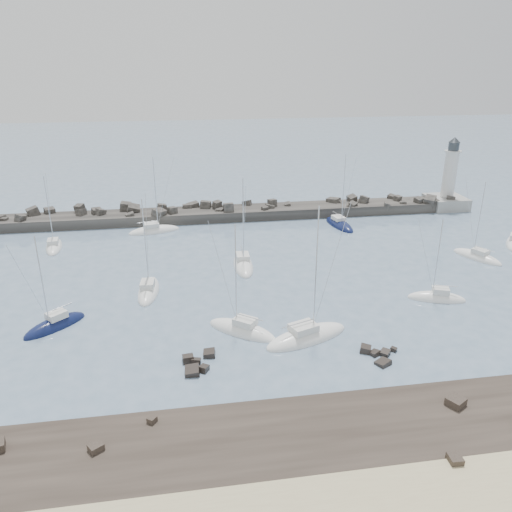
{
  "coord_description": "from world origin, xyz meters",
  "views": [
    {
      "loc": [
        -5.29,
        -50.83,
        27.68
      ],
      "look_at": [
        4.69,
        12.0,
        2.47
      ],
      "focal_mm": 35.0,
      "sensor_mm": 36.0,
      "label": 1
    }
  ],
  "objects_px": {
    "sailboat_2": "(55,326)",
    "sailboat_5": "(242,331)",
    "sailboat_6": "(243,265)",
    "sailboat_7": "(307,337)",
    "sailboat_4": "(154,231)",
    "sailboat_1": "(54,247)",
    "sailboat_3": "(149,291)",
    "sailboat_8": "(339,225)",
    "lighthouse": "(447,193)",
    "sailboat_9": "(437,299)",
    "sailboat_10": "(477,257)"
  },
  "relations": [
    {
      "from": "sailboat_1",
      "to": "sailboat_4",
      "type": "relative_size",
      "value": 0.89
    },
    {
      "from": "sailboat_4",
      "to": "sailboat_5",
      "type": "relative_size",
      "value": 1.04
    },
    {
      "from": "sailboat_2",
      "to": "sailboat_9",
      "type": "distance_m",
      "value": 45.08
    },
    {
      "from": "sailboat_1",
      "to": "sailboat_4",
      "type": "height_order",
      "value": "sailboat_4"
    },
    {
      "from": "sailboat_1",
      "to": "sailboat_4",
      "type": "xyz_separation_m",
      "value": [
        15.32,
        5.4,
        0.0
      ]
    },
    {
      "from": "sailboat_8",
      "to": "sailboat_9",
      "type": "distance_m",
      "value": 30.21
    },
    {
      "from": "sailboat_1",
      "to": "sailboat_9",
      "type": "relative_size",
      "value": 1.09
    },
    {
      "from": "sailboat_5",
      "to": "sailboat_8",
      "type": "bearing_deg",
      "value": 57.19
    },
    {
      "from": "lighthouse",
      "to": "sailboat_1",
      "type": "distance_m",
      "value": 73.13
    },
    {
      "from": "sailboat_4",
      "to": "sailboat_5",
      "type": "distance_m",
      "value": 37.28
    },
    {
      "from": "sailboat_9",
      "to": "sailboat_8",
      "type": "bearing_deg",
      "value": 95.33
    },
    {
      "from": "sailboat_4",
      "to": "sailboat_6",
      "type": "bearing_deg",
      "value": -53.24
    },
    {
      "from": "sailboat_1",
      "to": "sailboat_3",
      "type": "bearing_deg",
      "value": -50.68
    },
    {
      "from": "lighthouse",
      "to": "sailboat_1",
      "type": "height_order",
      "value": "lighthouse"
    },
    {
      "from": "sailboat_3",
      "to": "sailboat_8",
      "type": "distance_m",
      "value": 39.42
    },
    {
      "from": "sailboat_8",
      "to": "sailboat_10",
      "type": "distance_m",
      "value": 23.88
    },
    {
      "from": "sailboat_1",
      "to": "sailboat_5",
      "type": "relative_size",
      "value": 0.92
    },
    {
      "from": "sailboat_4",
      "to": "sailboat_9",
      "type": "relative_size",
      "value": 1.22
    },
    {
      "from": "sailboat_1",
      "to": "sailboat_6",
      "type": "relative_size",
      "value": 0.87
    },
    {
      "from": "sailboat_6",
      "to": "sailboat_9",
      "type": "bearing_deg",
      "value": -32.78
    },
    {
      "from": "sailboat_3",
      "to": "sailboat_9",
      "type": "bearing_deg",
      "value": -12.23
    },
    {
      "from": "sailboat_8",
      "to": "sailboat_2",
      "type": "bearing_deg",
      "value": -144.83
    },
    {
      "from": "lighthouse",
      "to": "sailboat_7",
      "type": "bearing_deg",
      "value": -131.95
    },
    {
      "from": "sailboat_7",
      "to": "sailboat_10",
      "type": "distance_m",
      "value": 35.89
    },
    {
      "from": "sailboat_2",
      "to": "sailboat_10",
      "type": "distance_m",
      "value": 58.91
    },
    {
      "from": "sailboat_6",
      "to": "lighthouse",
      "type": "bearing_deg",
      "value": 28.24
    },
    {
      "from": "sailboat_3",
      "to": "sailboat_4",
      "type": "xyz_separation_m",
      "value": [
        -0.05,
        24.16,
        -0.01
      ]
    },
    {
      "from": "sailboat_3",
      "to": "sailboat_5",
      "type": "xyz_separation_m",
      "value": [
        10.46,
        -11.61,
        0.0
      ]
    },
    {
      "from": "sailboat_1",
      "to": "sailboat_4",
      "type": "distance_m",
      "value": 16.24
    },
    {
      "from": "sailboat_7",
      "to": "sailboat_8",
      "type": "height_order",
      "value": "sailboat_7"
    },
    {
      "from": "sailboat_2",
      "to": "sailboat_9",
      "type": "xyz_separation_m",
      "value": [
        45.08,
        -0.29,
        -0.01
      ]
    },
    {
      "from": "sailboat_4",
      "to": "sailboat_7",
      "type": "bearing_deg",
      "value": -65.93
    },
    {
      "from": "sailboat_10",
      "to": "sailboat_8",
      "type": "bearing_deg",
      "value": 130.41
    },
    {
      "from": "sailboat_5",
      "to": "sailboat_7",
      "type": "bearing_deg",
      "value": -20.59
    },
    {
      "from": "lighthouse",
      "to": "sailboat_9",
      "type": "bearing_deg",
      "value": -119.74
    },
    {
      "from": "sailboat_2",
      "to": "sailboat_6",
      "type": "relative_size",
      "value": 0.85
    },
    {
      "from": "sailboat_2",
      "to": "sailboat_9",
      "type": "bearing_deg",
      "value": -0.37
    },
    {
      "from": "sailboat_4",
      "to": "sailboat_10",
      "type": "distance_m",
      "value": 51.91
    },
    {
      "from": "sailboat_3",
      "to": "sailboat_8",
      "type": "relative_size",
      "value": 0.94
    },
    {
      "from": "sailboat_1",
      "to": "sailboat_8",
      "type": "height_order",
      "value": "sailboat_8"
    },
    {
      "from": "sailboat_1",
      "to": "sailboat_10",
      "type": "relative_size",
      "value": 0.99
    },
    {
      "from": "sailboat_6",
      "to": "sailboat_7",
      "type": "bearing_deg",
      "value": -79.06
    },
    {
      "from": "sailboat_3",
      "to": "sailboat_6",
      "type": "relative_size",
      "value": 0.93
    },
    {
      "from": "sailboat_6",
      "to": "sailboat_7",
      "type": "height_order",
      "value": "sailboat_7"
    },
    {
      "from": "sailboat_6",
      "to": "sailboat_7",
      "type": "distance_m",
      "value": 21.12
    },
    {
      "from": "sailboat_2",
      "to": "sailboat_5",
      "type": "bearing_deg",
      "value": -11.86
    },
    {
      "from": "lighthouse",
      "to": "sailboat_3",
      "type": "xyz_separation_m",
      "value": [
        -56.81,
        -30.16,
        -2.94
      ]
    },
    {
      "from": "sailboat_4",
      "to": "sailboat_6",
      "type": "xyz_separation_m",
      "value": [
        13.08,
        -17.51,
        0.01
      ]
    },
    {
      "from": "sailboat_10",
      "to": "sailboat_1",
      "type": "bearing_deg",
      "value": 167.09
    },
    {
      "from": "sailboat_5",
      "to": "sailboat_6",
      "type": "distance_m",
      "value": 18.44
    }
  ]
}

